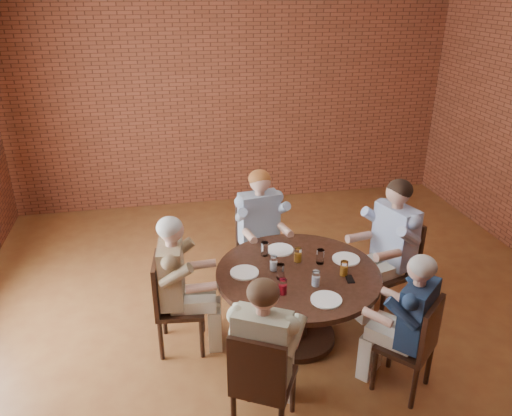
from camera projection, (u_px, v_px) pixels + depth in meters
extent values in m
plane|color=brown|center=(293.00, 338.00, 4.84)|extent=(7.00, 7.00, 0.00)
plane|color=brown|center=(233.00, 92.00, 7.26)|extent=(7.00, 0.00, 7.00)
cylinder|color=black|center=(296.00, 335.00, 4.83)|extent=(0.75, 0.75, 0.06)
cylinder|color=black|center=(297.00, 308.00, 4.70)|extent=(0.21, 0.21, 0.64)
cylinder|color=#391E14|center=(298.00, 274.00, 4.54)|extent=(1.50, 1.50, 0.05)
cube|color=black|center=(386.00, 271.00, 5.15)|extent=(0.59, 0.59, 0.04)
cube|color=black|center=(405.00, 242.00, 5.12)|extent=(0.18, 0.46, 0.54)
cylinder|color=black|center=(356.00, 285.00, 5.31)|extent=(0.04, 0.04, 0.41)
cylinder|color=black|center=(382.00, 305.00, 4.99)|extent=(0.04, 0.04, 0.41)
cylinder|color=black|center=(385.00, 275.00, 5.49)|extent=(0.04, 0.04, 0.41)
cylinder|color=black|center=(412.00, 294.00, 5.17)|extent=(0.04, 0.04, 0.41)
cube|color=black|center=(261.00, 252.00, 5.51)|extent=(0.50, 0.50, 0.04)
cube|color=black|center=(255.00, 222.00, 5.57)|extent=(0.44, 0.10, 0.51)
cylinder|color=black|center=(250.00, 281.00, 5.38)|extent=(0.04, 0.04, 0.41)
cylinder|color=black|center=(283.00, 275.00, 5.50)|extent=(0.04, 0.04, 0.41)
cylinder|color=black|center=(239.00, 264.00, 5.71)|extent=(0.04, 0.04, 0.41)
cylinder|color=black|center=(270.00, 258.00, 5.83)|extent=(0.04, 0.04, 0.41)
cube|color=black|center=(181.00, 307.00, 4.58)|extent=(0.47, 0.47, 0.04)
cube|color=black|center=(157.00, 284.00, 4.45)|extent=(0.09, 0.43, 0.49)
cylinder|color=black|center=(202.00, 338.00, 4.52)|extent=(0.04, 0.04, 0.41)
cylinder|color=black|center=(202.00, 314.00, 4.85)|extent=(0.04, 0.04, 0.41)
cylinder|color=black|center=(161.00, 341.00, 4.49)|extent=(0.04, 0.04, 0.41)
cylinder|color=black|center=(164.00, 316.00, 4.82)|extent=(0.04, 0.04, 0.41)
cube|color=black|center=(264.00, 380.00, 3.73)|extent=(0.58, 0.58, 0.04)
cube|color=black|center=(257.00, 371.00, 3.45)|extent=(0.39, 0.24, 0.49)
cylinder|color=black|center=(293.00, 391.00, 3.93)|extent=(0.04, 0.04, 0.41)
cylinder|color=black|center=(249.00, 381.00, 4.03)|extent=(0.04, 0.04, 0.41)
cylinder|color=black|center=(234.00, 415.00, 3.71)|extent=(0.04, 0.04, 0.41)
cube|color=black|center=(405.00, 346.00, 4.09)|extent=(0.57, 0.57, 0.04)
cube|color=black|center=(431.00, 329.00, 3.89)|extent=(0.33, 0.30, 0.46)
cylinder|color=black|center=(391.00, 348.00, 4.40)|extent=(0.04, 0.04, 0.41)
cylinder|color=black|center=(374.00, 370.00, 4.15)|extent=(0.04, 0.04, 0.41)
cylinder|color=black|center=(429.00, 364.00, 4.21)|extent=(0.04, 0.04, 0.41)
cylinder|color=black|center=(414.00, 388.00, 3.96)|extent=(0.04, 0.04, 0.41)
cylinder|color=white|center=(346.00, 259.00, 4.72)|extent=(0.26, 0.26, 0.01)
cylinder|color=white|center=(280.00, 250.00, 4.89)|extent=(0.26, 0.26, 0.01)
cylinder|color=white|center=(244.00, 272.00, 4.50)|extent=(0.26, 0.26, 0.01)
cylinder|color=white|center=(326.00, 300.00, 4.12)|extent=(0.26, 0.26, 0.01)
cylinder|color=white|center=(320.00, 257.00, 4.64)|extent=(0.07, 0.07, 0.14)
cylinder|color=white|center=(298.00, 255.00, 4.67)|extent=(0.07, 0.07, 0.14)
cylinder|color=white|center=(265.00, 249.00, 4.77)|extent=(0.07, 0.07, 0.14)
cylinder|color=white|center=(274.00, 263.00, 4.53)|extent=(0.07, 0.07, 0.14)
cylinder|color=white|center=(281.00, 272.00, 4.40)|extent=(0.07, 0.07, 0.14)
cylinder|color=white|center=(283.00, 287.00, 4.18)|extent=(0.07, 0.07, 0.14)
cylinder|color=white|center=(316.00, 278.00, 4.30)|extent=(0.07, 0.07, 0.14)
cylinder|color=white|center=(344.00, 268.00, 4.45)|extent=(0.07, 0.07, 0.14)
cube|color=black|center=(350.00, 279.00, 4.41)|extent=(0.08, 0.13, 0.01)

